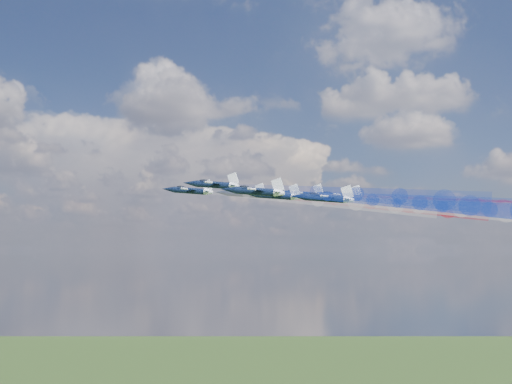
# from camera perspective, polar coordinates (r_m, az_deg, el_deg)

# --- Properties ---
(jet_lead) EXTENTS (15.81, 13.82, 5.24)m
(jet_lead) POSITION_cam_1_polar(r_m,az_deg,el_deg) (145.59, -6.12, 0.12)
(jet_lead) COLOR black
(trail_lead) EXTENTS (49.37, 16.90, 9.31)m
(trail_lead) POSITION_cam_1_polar(r_m,az_deg,el_deg) (135.38, 5.70, -0.70)
(trail_lead) COLOR white
(jet_inner_left) EXTENTS (15.81, 13.82, 5.24)m
(jet_inner_left) POSITION_cam_1_polar(r_m,az_deg,el_deg) (132.84, -3.93, 0.67)
(jet_inner_left) COLOR black
(trail_inner_left) EXTENTS (49.37, 16.90, 9.31)m
(trail_inner_left) POSITION_cam_1_polar(r_m,az_deg,el_deg) (124.05, 9.20, -0.20)
(trail_inner_left) COLOR blue
(jet_inner_right) EXTENTS (15.81, 13.82, 5.24)m
(jet_inner_right) POSITION_cam_1_polar(r_m,az_deg,el_deg) (149.24, -1.25, -0.18)
(jet_inner_right) COLOR black
(trail_inner_right) EXTENTS (49.37, 16.90, 9.31)m
(trail_inner_right) POSITION_cam_1_polar(r_m,az_deg,el_deg) (141.51, 10.46, -0.99)
(trail_inner_right) COLOR red
(jet_outer_left) EXTENTS (15.81, 13.82, 5.24)m
(jet_outer_left) POSITION_cam_1_polar(r_m,az_deg,el_deg) (119.17, -0.09, 0.06)
(jet_outer_left) COLOR black
(trail_outer_left) EXTENTS (49.37, 16.90, 9.31)m
(trail_outer_left) POSITION_cam_1_polar(r_m,az_deg,el_deg) (112.85, 14.77, -0.94)
(trail_outer_left) COLOR blue
(jet_center_third) EXTENTS (15.81, 13.82, 5.24)m
(jet_center_third) POSITION_cam_1_polar(r_m,az_deg,el_deg) (136.33, 1.71, -0.34)
(jet_center_third) COLOR black
(trail_center_third) EXTENTS (49.37, 16.90, 9.31)m
(trail_center_third) POSITION_cam_1_polar(r_m,az_deg,el_deg) (130.49, 14.66, -1.22)
(trail_center_third) COLOR white
(jet_outer_right) EXTENTS (15.81, 13.82, 5.24)m
(jet_outer_right) POSITION_cam_1_polar(r_m,az_deg,el_deg) (156.22, 4.10, -0.21)
(jet_outer_right) COLOR black
(trail_outer_right) EXTENTS (49.37, 16.90, 9.31)m
(trail_outer_right) POSITION_cam_1_polar(r_m,az_deg,el_deg) (151.20, 15.39, -0.96)
(trail_outer_right) COLOR red
(jet_rear_left) EXTENTS (15.81, 13.82, 5.24)m
(jet_rear_left) POSITION_cam_1_polar(r_m,az_deg,el_deg) (123.91, 6.28, -0.57)
(jet_rear_left) COLOR black
(trail_rear_left) EXTENTS (49.37, 16.90, 9.31)m
(trail_rear_left) POSITION_cam_1_polar(r_m,az_deg,el_deg) (120.87, 20.60, -1.52)
(trail_rear_left) COLOR blue
(jet_rear_right) EXTENTS (15.81, 13.82, 5.24)m
(jet_rear_right) POSITION_cam_1_polar(r_m,az_deg,el_deg) (144.02, 7.41, -0.39)
(jet_rear_right) COLOR black
(trail_rear_right) EXTENTS (49.37, 16.90, 9.31)m
(trail_rear_right) POSITION_cam_1_polar(r_m,az_deg,el_deg) (141.03, 19.70, -1.21)
(trail_rear_right) COLOR red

